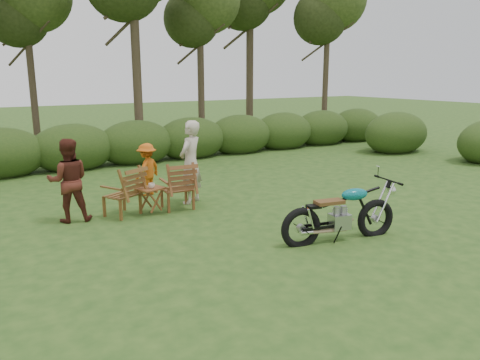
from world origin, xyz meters
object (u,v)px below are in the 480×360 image
adult_a (192,202)px  child (148,195)px  adult_b (72,221)px  lawn_chair_left (123,215)px  lawn_chair_right (178,208)px  side_table (151,201)px  motorcycle (338,240)px  cup (152,186)px

adult_a → child: 1.30m
adult_b → lawn_chair_left: bearing=-177.0°
lawn_chair_right → side_table: size_ratio=1.85×
motorcycle → side_table: size_ratio=3.79×
adult_b → child: (2.04, 1.14, 0.00)m
child → lawn_chair_right: bearing=63.4°
side_table → cup: cup is taller
adult_b → child: adult_b is taller
child → motorcycle: bearing=78.5°
child → lawn_chair_left: bearing=19.8°
cup → child: cup is taller
side_table → lawn_chair_right: bearing=5.2°
lawn_chair_left → adult_b: 1.00m
lawn_chair_left → adult_a: adult_a is taller
cup → lawn_chair_left: bearing=156.3°
motorcycle → adult_b: (-3.75, 3.60, 0.00)m
side_table → adult_a: (1.09, 0.34, -0.28)m
lawn_chair_left → motorcycle: bearing=102.4°
lawn_chair_right → adult_b: size_ratio=0.62×
cup → adult_a: (1.08, 0.38, -0.61)m
lawn_chair_left → child: bearing=-155.1°
motorcycle → child: child is taller
lawn_chair_right → child: size_ratio=0.82×
motorcycle → adult_a: 3.75m
cup → child: size_ratio=0.11×
adult_a → adult_b: adult_a is taller
adult_a → child: bearing=-97.9°
lawn_chair_right → adult_a: 0.54m
adult_a → cup: bearing=-15.2°
cup → adult_b: (-1.54, 0.40, -0.61)m
motorcycle → cup: (-2.20, 3.20, 0.61)m
adult_a → adult_b: 2.62m
side_table → child: size_ratio=0.44×
child → adult_a: bearing=85.4°
lawn_chair_right → cup: 0.87m
motorcycle → lawn_chair_left: bearing=140.0°
side_table → adult_b: (-1.53, 0.36, -0.28)m
lawn_chair_left → adult_b: bearing=-35.5°
lawn_chair_right → adult_a: bearing=-143.7°
side_table → adult_a: bearing=17.2°
lawn_chair_left → adult_b: adult_b is taller
side_table → adult_a: adult_a is taller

